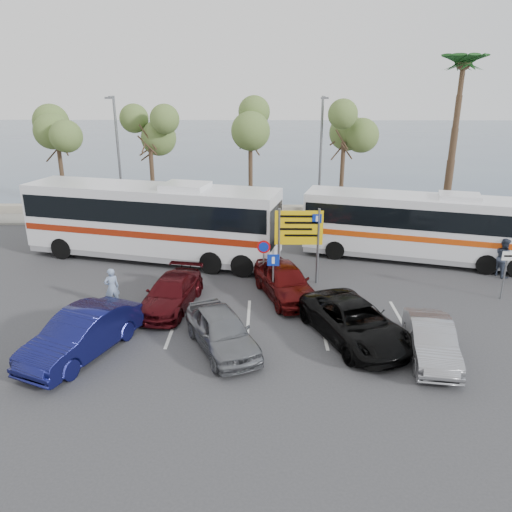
{
  "coord_description": "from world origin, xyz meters",
  "views": [
    {
      "loc": [
        -0.59,
        -18.68,
        9.05
      ],
      "look_at": [
        -0.95,
        3.0,
        1.39
      ],
      "focal_mm": 35.0,
      "sensor_mm": 36.0,
      "label": 1
    }
  ],
  "objects_px": {
    "coach_bus_right": "(419,229)",
    "car_blue": "(81,334)",
    "street_lamp_right": "(321,154)",
    "car_silver_b": "(431,340)",
    "direction_sign": "(299,234)",
    "car_silver_a": "(222,330)",
    "car_red": "(285,281)",
    "street_lamp_left": "(118,154)",
    "car_maroon": "(171,293)",
    "pedestrian_near": "(112,288)",
    "coach_bus_left": "(152,224)",
    "suv_black": "(355,322)",
    "pedestrian_far": "(503,257)"
  },
  "relations": [
    {
      "from": "car_maroon",
      "to": "car_silver_b",
      "type": "bearing_deg",
      "value": -12.23
    },
    {
      "from": "coach_bus_right",
      "to": "car_red",
      "type": "bearing_deg",
      "value": -145.08
    },
    {
      "from": "street_lamp_left",
      "to": "direction_sign",
      "type": "relative_size",
      "value": 2.23
    },
    {
      "from": "car_maroon",
      "to": "street_lamp_left",
      "type": "bearing_deg",
      "value": 122.75
    },
    {
      "from": "direction_sign",
      "to": "coach_bus_right",
      "type": "bearing_deg",
      "value": 26.95
    },
    {
      "from": "street_lamp_right",
      "to": "car_silver_b",
      "type": "bearing_deg",
      "value": -82.84
    },
    {
      "from": "car_blue",
      "to": "pedestrian_far",
      "type": "relative_size",
      "value": 2.49
    },
    {
      "from": "car_red",
      "to": "direction_sign",
      "type": "bearing_deg",
      "value": 50.76
    },
    {
      "from": "street_lamp_left",
      "to": "coach_bus_left",
      "type": "bearing_deg",
      "value": -63.5
    },
    {
      "from": "suv_black",
      "to": "car_silver_b",
      "type": "xyz_separation_m",
      "value": [
        2.4,
        -1.24,
        -0.05
      ]
    },
    {
      "from": "coach_bus_left",
      "to": "pedestrian_near",
      "type": "xyz_separation_m",
      "value": [
        -0.46,
        -6.03,
        -1.09
      ]
    },
    {
      "from": "pedestrian_far",
      "to": "pedestrian_near",
      "type": "bearing_deg",
      "value": 85.46
    },
    {
      "from": "car_blue",
      "to": "car_red",
      "type": "distance_m",
      "value": 8.77
    },
    {
      "from": "street_lamp_left",
      "to": "car_silver_b",
      "type": "height_order",
      "value": "street_lamp_left"
    },
    {
      "from": "coach_bus_right",
      "to": "pedestrian_far",
      "type": "relative_size",
      "value": 6.24
    },
    {
      "from": "street_lamp_right",
      "to": "direction_sign",
      "type": "distance_m",
      "value": 10.73
    },
    {
      "from": "coach_bus_left",
      "to": "car_silver_a",
      "type": "distance_m",
      "value": 10.57
    },
    {
      "from": "street_lamp_right",
      "to": "car_maroon",
      "type": "xyz_separation_m",
      "value": [
        -7.46,
        -13.12,
        -3.95
      ]
    },
    {
      "from": "car_red",
      "to": "coach_bus_left",
      "type": "bearing_deg",
      "value": 126.03
    },
    {
      "from": "street_lamp_left",
      "to": "car_maroon",
      "type": "distance_m",
      "value": 14.78
    },
    {
      "from": "street_lamp_right",
      "to": "pedestrian_near",
      "type": "distance_m",
      "value": 16.84
    },
    {
      "from": "street_lamp_left",
      "to": "pedestrian_near",
      "type": "bearing_deg",
      "value": -76.89
    },
    {
      "from": "coach_bus_left",
      "to": "suv_black",
      "type": "xyz_separation_m",
      "value": [
        9.24,
        -8.76,
        -1.22
      ]
    },
    {
      "from": "street_lamp_right",
      "to": "direction_sign",
      "type": "bearing_deg",
      "value": -100.94
    },
    {
      "from": "coach_bus_right",
      "to": "car_blue",
      "type": "height_order",
      "value": "coach_bus_right"
    },
    {
      "from": "car_blue",
      "to": "coach_bus_right",
      "type": "bearing_deg",
      "value": 57.8
    },
    {
      "from": "pedestrian_near",
      "to": "street_lamp_right",
      "type": "bearing_deg",
      "value": -157.2
    },
    {
      "from": "car_maroon",
      "to": "pedestrian_near",
      "type": "relative_size",
      "value": 2.63
    },
    {
      "from": "street_lamp_right",
      "to": "pedestrian_near",
      "type": "height_order",
      "value": "street_lamp_right"
    },
    {
      "from": "car_silver_a",
      "to": "pedestrian_far",
      "type": "xyz_separation_m",
      "value": [
        13.06,
        7.25,
        0.24
      ]
    },
    {
      "from": "car_red",
      "to": "car_silver_b",
      "type": "distance_m",
      "value": 6.93
    },
    {
      "from": "street_lamp_left",
      "to": "pedestrian_far",
      "type": "bearing_deg",
      "value": -23.84
    },
    {
      "from": "coach_bus_right",
      "to": "car_maroon",
      "type": "relative_size",
      "value": 2.7
    },
    {
      "from": "car_blue",
      "to": "car_silver_b",
      "type": "bearing_deg",
      "value": 22.96
    },
    {
      "from": "coach_bus_left",
      "to": "coach_bus_right",
      "type": "xyz_separation_m",
      "value": [
        14.0,
        0.0,
        -0.23
      ]
    },
    {
      "from": "car_red",
      "to": "street_lamp_left",
      "type": "bearing_deg",
      "value": 112.91
    },
    {
      "from": "coach_bus_left",
      "to": "pedestrian_near",
      "type": "relative_size",
      "value": 8.07
    },
    {
      "from": "car_maroon",
      "to": "coach_bus_right",
      "type": "bearing_deg",
      "value": 36.89
    },
    {
      "from": "car_silver_a",
      "to": "pedestrian_near",
      "type": "relative_size",
      "value": 2.51
    },
    {
      "from": "car_silver_b",
      "to": "street_lamp_right",
      "type": "bearing_deg",
      "value": 104.49
    },
    {
      "from": "coach_bus_left",
      "to": "car_blue",
      "type": "relative_size",
      "value": 2.85
    },
    {
      "from": "car_silver_b",
      "to": "pedestrian_near",
      "type": "xyz_separation_m",
      "value": [
        -12.1,
        3.97,
        0.18
      ]
    },
    {
      "from": "suv_black",
      "to": "street_lamp_right",
      "type": "bearing_deg",
      "value": 67.23
    },
    {
      "from": "pedestrian_far",
      "to": "car_silver_a",
      "type": "bearing_deg",
      "value": 102.64
    },
    {
      "from": "car_silver_a",
      "to": "suv_black",
      "type": "distance_m",
      "value": 4.86
    },
    {
      "from": "street_lamp_left",
      "to": "pedestrian_far",
      "type": "distance_m",
      "value": 23.25
    },
    {
      "from": "street_lamp_right",
      "to": "suv_black",
      "type": "bearing_deg",
      "value": -90.95
    },
    {
      "from": "coach_bus_right",
      "to": "car_silver_a",
      "type": "xyz_separation_m",
      "value": [
        -9.56,
        -9.51,
        -0.98
      ]
    },
    {
      "from": "coach_bus_right",
      "to": "suv_black",
      "type": "xyz_separation_m",
      "value": [
        -4.76,
        -8.76,
        -0.99
      ]
    },
    {
      "from": "coach_bus_left",
      "to": "car_silver_b",
      "type": "relative_size",
      "value": 3.4
    }
  ]
}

